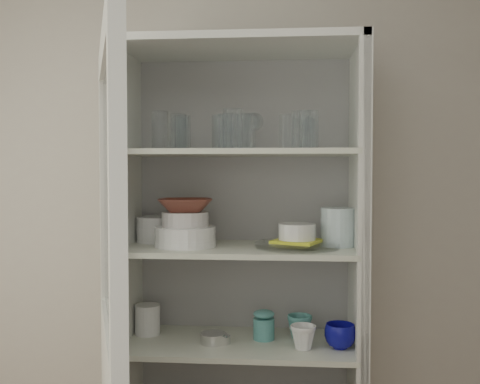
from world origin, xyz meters
The scene contains 34 objects.
wall_back centered at (0.00, 1.50, 1.30)m, with size 3.60×0.02×2.60m, color #BDB7A6.
pantry_cabinet centered at (0.20, 1.34, 0.94)m, with size 1.00×0.45×2.10m.
tumbler_0 centered at (-0.11, 1.17, 1.74)m, with size 0.08×0.08×0.15m, color silver.
tumbler_1 centered at (-0.02, 1.16, 1.73)m, with size 0.07×0.07×0.13m, color silver.
tumbler_2 centered at (0.16, 1.13, 1.73)m, with size 0.07×0.07×0.13m, color silver.
tumbler_3 centered at (0.18, 1.12, 1.74)m, with size 0.08×0.08×0.15m, color silver.
tumbler_4 centered at (0.23, 1.16, 1.73)m, with size 0.07×0.07×0.14m, color silver.
tumbler_5 centered at (0.40, 1.16, 1.73)m, with size 0.07×0.07×0.13m, color silver.
tumbler_6 centered at (0.48, 1.12, 1.73)m, with size 0.07×0.07×0.14m, color silver.
tumbler_7 centered at (-0.06, 1.28, 1.74)m, with size 0.08×0.08×0.15m, color silver.
tumbler_8 centered at (-0.05, 1.26, 1.73)m, with size 0.07×0.07×0.13m, color silver.
tumbler_9 centered at (0.13, 1.27, 1.73)m, with size 0.07×0.07×0.14m, color silver.
tumbler_10 centered at (0.12, 1.27, 1.73)m, with size 0.07×0.07×0.15m, color silver.
tumbler_11 centered at (0.20, 1.26, 1.74)m, with size 0.08×0.08×0.15m, color silver.
goblet_0 centered at (-0.08, 1.36, 1.75)m, with size 0.08×0.08×0.17m, color silver, non-canonical shape.
goblet_1 centered at (0.25, 1.37, 1.75)m, with size 0.08×0.08×0.18m, color silver, non-canonical shape.
goblet_2 centered at (0.24, 1.35, 1.75)m, with size 0.08×0.08×0.18m, color silver, non-canonical shape.
goblet_3 centered at (0.47, 1.34, 1.74)m, with size 0.07×0.07×0.17m, color silver, non-canonical shape.
plate_stack_front centered at (-0.03, 1.24, 1.30)m, with size 0.25×0.25×0.08m, color white.
plate_stack_back centered at (-0.17, 1.38, 1.32)m, with size 0.19×0.19×0.11m, color white.
cream_bowl centered at (-0.03, 1.24, 1.38)m, with size 0.19×0.19×0.06m, color silver.
terracotta_bowl centered at (-0.03, 1.24, 1.43)m, with size 0.23×0.23×0.06m, color brown.
glass_platter centered at (0.44, 1.25, 1.27)m, with size 0.35×0.35×0.02m, color silver.
yellow_trivet centered at (0.44, 1.25, 1.29)m, with size 0.18×0.18×0.01m, color yellow.
white_ramekin centered at (0.44, 1.25, 1.33)m, with size 0.15×0.15×0.07m, color white.
grey_bowl_stack centered at (0.61, 1.30, 1.34)m, with size 0.15×0.15×0.16m, color silver.
mug_blue centered at (0.61, 1.21, 0.91)m, with size 0.12×0.12×0.10m, color navy.
mug_teal centered at (0.45, 1.32, 0.91)m, with size 0.11×0.11×0.10m, color #277373.
mug_white centered at (0.46, 1.18, 0.91)m, with size 0.10×0.10×0.10m, color white.
teal_jar centered at (0.30, 1.30, 0.92)m, with size 0.09×0.09×0.11m.
measuring_cups centered at (0.09, 1.23, 0.88)m, with size 0.11×0.11×0.04m, color silver.
white_canister centered at (-0.21, 1.33, 0.93)m, with size 0.11×0.11×0.13m, color white.
tumbler_12 centered at (0.45, 1.15, 1.73)m, with size 0.07×0.07×0.15m, color silver.
tumbler_13 centered at (0.48, 1.26, 1.72)m, with size 0.06×0.06×0.13m, color silver.
Camera 1 is at (0.38, -0.94, 1.58)m, focal length 40.00 mm.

